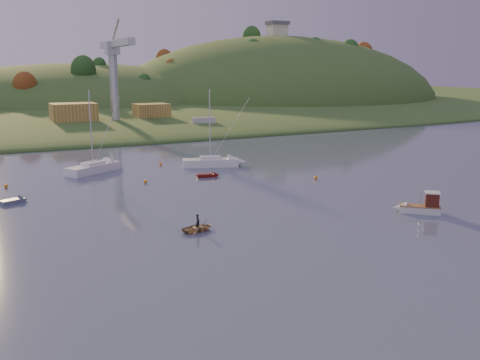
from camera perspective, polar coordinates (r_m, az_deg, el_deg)
name	(u,v)px	position (r m, az deg, el deg)	size (l,w,h in m)	color
far_shore	(49,105)	(251.29, -19.67, 7.53)	(620.00, 220.00, 1.50)	#345421
shore_slope	(77,117)	(187.19, -17.03, 6.44)	(640.00, 150.00, 7.00)	#345421
hill_center	(81,107)	(233.11, -16.57, 7.44)	(140.00, 120.00, 36.00)	#345421
hill_right	(276,103)	(249.14, 3.88, 8.16)	(150.00, 130.00, 60.00)	#345421
hilltop_house	(277,28)	(249.23, 3.99, 15.84)	(9.00, 7.00, 6.45)	beige
hillside_trees	(67,113)	(206.85, -18.02, 6.85)	(280.00, 50.00, 32.00)	#1C4318
wharf	(125,125)	(146.27, -12.14, 5.79)	(42.00, 16.00, 2.40)	slate
shed_west	(74,113)	(144.19, -17.33, 6.87)	(11.00, 8.00, 4.80)	olive
shed_east	(152,111)	(150.11, -9.42, 7.27)	(9.00, 7.00, 4.00)	olive
dock_crane	(115,63)	(141.28, -13.24, 12.03)	(3.20, 28.00, 20.30)	#B7B7BC
fishing_boat	(417,206)	(63.46, 18.34, -2.69)	(4.97, 4.63, 3.31)	silver
sailboat_near	(93,167)	(86.43, -15.39, 1.30)	(9.22, 7.22, 12.72)	white
sailboat_far	(210,162)	(88.73, -3.19, 1.97)	(9.50, 5.60, 12.64)	silver
canoe	(198,228)	(53.82, -4.52, -5.12)	(2.33, 3.26, 0.67)	#957852
paddler	(198,224)	(53.70, -4.53, -4.69)	(0.55, 0.36, 1.51)	black
red_tender	(211,175)	(80.28, -3.12, 0.51)	(3.63, 1.93, 1.17)	#4F0E0B
grey_dinghy	(18,200)	(70.38, -22.63, -2.02)	(3.47, 2.30, 1.22)	slate
work_vessel	(203,126)	(138.76, -3.93, 5.74)	(14.58, 7.50, 3.57)	slate
buoy_1	(316,177)	(79.24, 8.07, 0.27)	(0.50, 0.50, 0.50)	orange
buoy_2	(6,186)	(79.63, -23.70, -0.57)	(0.50, 0.50, 0.50)	orange
buoy_3	(145,181)	(77.01, -10.07, -0.14)	(0.50, 0.50, 0.50)	orange
buoy_4	(161,164)	(90.73, -8.48, 1.73)	(0.50, 0.50, 0.50)	orange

